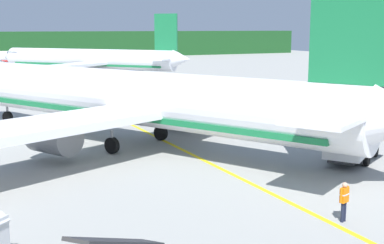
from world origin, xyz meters
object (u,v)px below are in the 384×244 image
Objects in this scene: airliner_distant at (11,48)px; service_truck_baggage at (352,136)px; airliner_far_taxiway at (2,58)px; airliner_foreground at (127,98)px; crew_loader_left at (344,198)px; airliner_mid_apron at (91,59)px.

service_truck_baggage is (2.43, -147.54, -0.38)m from airliner_distant.
airliner_foreground is at bearing -90.06° from airliner_far_taxiway.
airliner_distant is at bearing 81.46° from airliner_far_taxiway.
airliner_far_taxiway is at bearing 97.16° from service_truck_baggage.
airliner_foreground is 78.58m from airliner_far_taxiway.
airliner_far_taxiway reaches higher than crew_loader_left.
airliner_distant is 155.72m from crew_loader_left.
airliner_foreground is at bearing 100.47° from crew_loader_left.
airliner_foreground reaches higher than crew_loader_left.
airliner_far_taxiway is 89.88m from service_truck_baggage.
airliner_distant is at bearing 90.94° from service_truck_baggage.
airliner_mid_apron is 1.08× the size of airliner_far_taxiway.
service_truck_baggage reaches higher than crew_loader_left.
airliner_far_taxiway is (-11.50, 25.70, -0.72)m from airliner_mid_apron.
airliner_foreground reaches higher than service_truck_baggage.
airliner_distant is at bearing 91.86° from airliner_mid_apron.
service_truck_baggage is 11.26m from crew_loader_left.
crew_loader_left is (-8.13, -71.56, -1.93)m from airliner_mid_apron.
airliner_mid_apron reaches higher than airliner_distant.
crew_loader_left is at bearing -91.98° from airliner_distant.
service_truck_baggage is (-0.30, -63.48, -1.39)m from airliner_mid_apron.
airliner_distant is 147.56m from service_truck_baggage.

